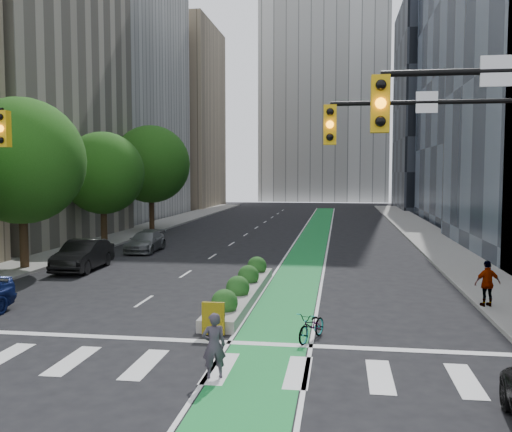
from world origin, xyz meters
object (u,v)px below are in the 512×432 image
(parked_car_left_far, at_px, (145,242))
(median_planter, at_px, (242,289))
(cyclist, at_px, (214,345))
(parked_car_left_mid, at_px, (83,255))
(bicycle, at_px, (312,326))
(pedestrian_far, at_px, (488,284))

(parked_car_left_far, bearing_deg, median_planter, -57.92)
(cyclist, height_order, parked_car_left_mid, cyclist)
(median_planter, relative_size, cyclist, 6.36)
(cyclist, xyz_separation_m, parked_car_left_mid, (-9.99, 14.03, -0.03))
(cyclist, xyz_separation_m, parked_car_left_far, (-9.17, 21.16, -0.17))
(bicycle, xyz_separation_m, parked_car_left_far, (-11.37, 17.68, 0.20))
(parked_car_left_far, bearing_deg, cyclist, -68.43)
(pedestrian_far, bearing_deg, median_planter, -18.85)
(median_planter, height_order, parked_car_left_mid, parked_car_left_mid)
(median_planter, relative_size, parked_car_left_far, 2.35)
(median_planter, distance_m, cyclist, 8.77)
(parked_car_left_mid, distance_m, parked_car_left_far, 7.18)
(parked_car_left_far, bearing_deg, parked_car_left_mid, -98.41)
(median_planter, bearing_deg, parked_car_left_mid, 149.99)
(cyclist, distance_m, pedestrian_far, 11.63)
(median_planter, height_order, bicycle, median_planter)
(median_planter, distance_m, pedestrian_far, 9.14)
(parked_car_left_mid, bearing_deg, bicycle, -43.24)
(parked_car_left_mid, bearing_deg, cyclist, -56.92)
(bicycle, bearing_deg, pedestrian_far, 59.21)
(parked_car_left_mid, bearing_deg, median_planter, -32.38)
(pedestrian_far, bearing_deg, cyclist, 29.27)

